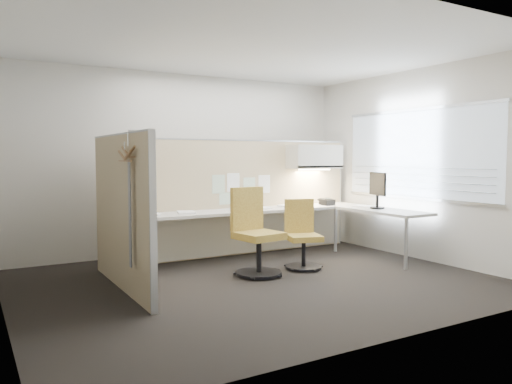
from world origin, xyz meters
TOP-DOWN VIEW (x-y plane):
  - floor at (0.00, 0.00)m, footprint 5.50×4.50m
  - ceiling at (0.00, 0.00)m, footprint 5.50×4.50m
  - wall_back at (0.00, 2.25)m, footprint 5.50×0.02m
  - wall_front at (0.00, -2.25)m, footprint 5.50×0.02m
  - wall_right at (2.75, 0.00)m, footprint 0.02×4.50m
  - window_pane at (2.73, 0.00)m, footprint 0.01×2.80m
  - partition_back at (0.55, 1.60)m, footprint 4.10×0.06m
  - partition_left at (-1.50, 0.50)m, footprint 0.06×2.20m
  - desk at (0.93, 1.13)m, footprint 4.00×2.07m
  - overhead_bin at (1.90, 1.39)m, footprint 0.90×0.36m
  - task_light_strip at (1.90, 1.39)m, footprint 0.60×0.06m
  - pinned_papers at (0.63, 1.57)m, footprint 1.01×0.00m
  - poster at (-1.05, 1.57)m, footprint 0.28×0.00m
  - chair_left at (0.15, 0.31)m, footprint 0.58×0.60m
  - chair_right at (0.89, 0.32)m, footprint 0.54×0.55m
  - monitor at (2.30, 0.36)m, footprint 0.21×0.50m
  - phone at (2.01, 1.20)m, footprint 0.23×0.22m
  - stapler at (1.47, 1.34)m, footprint 0.15×0.08m
  - tape_dispenser at (1.70, 1.37)m, footprint 0.11×0.09m
  - coat_hook at (-1.58, -0.06)m, footprint 0.18×0.47m
  - paper_stack_0 at (-0.93, 1.27)m, footprint 0.25×0.31m
  - paper_stack_1 at (-0.40, 1.26)m, footprint 0.30×0.35m
  - paper_stack_2 at (0.44, 1.22)m, footprint 0.24×0.31m
  - paper_stack_3 at (0.84, 1.31)m, footprint 0.24×0.31m
  - paper_stack_4 at (1.31, 1.26)m, footprint 0.26×0.32m
  - paper_stack_5 at (2.34, 0.70)m, footprint 0.32×0.36m

SIDE VIEW (x-z plane):
  - floor at x=0.00m, z-range -0.01..0.00m
  - chair_right at x=0.89m, z-range -0.03..0.89m
  - chair_left at x=0.15m, z-range -0.04..1.06m
  - desk at x=0.93m, z-range 0.24..0.97m
  - paper_stack_3 at x=0.84m, z-range 0.73..0.74m
  - paper_stack_5 at x=2.34m, z-range 0.73..0.75m
  - paper_stack_1 at x=-0.40m, z-range 0.73..0.75m
  - paper_stack_4 at x=1.31m, z-range 0.73..0.76m
  - paper_stack_0 at x=-0.93m, z-range 0.73..0.76m
  - paper_stack_2 at x=0.44m, z-range 0.73..0.77m
  - stapler at x=1.47m, z-range 0.73..0.78m
  - tape_dispenser at x=1.70m, z-range 0.73..0.79m
  - phone at x=2.01m, z-range 0.72..0.84m
  - partition_back at x=0.55m, z-range 0.00..1.75m
  - partition_left at x=-1.50m, z-range 0.00..1.75m
  - pinned_papers at x=0.63m, z-range 0.80..1.27m
  - monitor at x=2.30m, z-range 0.77..1.32m
  - task_light_strip at x=1.90m, z-range 1.29..1.31m
  - wall_back at x=0.00m, z-range 0.00..2.80m
  - wall_front at x=0.00m, z-range 0.00..2.80m
  - wall_right at x=2.75m, z-range 0.00..2.80m
  - coat_hook at x=-1.58m, z-range 0.71..2.12m
  - poster at x=-1.05m, z-range 1.24..1.59m
  - overhead_bin at x=1.90m, z-range 1.32..1.70m
  - window_pane at x=2.73m, z-range 0.90..2.20m
  - ceiling at x=0.00m, z-range 2.80..2.81m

